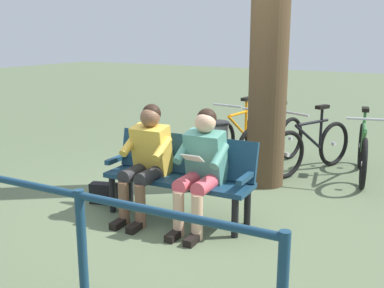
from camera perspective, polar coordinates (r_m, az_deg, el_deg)
The scene contains 12 objects.
ground_plane at distance 5.15m, azimuth -1.66°, elevation -8.55°, with size 40.00×40.00×0.00m, color #566647.
bench at distance 4.95m, azimuth -1.34°, elevation -3.24°, with size 1.63×0.57×0.87m.
person_reading at distance 4.62m, azimuth 1.16°, elevation -2.41°, with size 0.51×0.78×1.20m.
person_companion at distance 4.93m, azimuth -5.55°, elevation -1.47°, with size 0.51×0.78×1.20m.
handbag at distance 5.52m, azimuth -10.74°, elevation -5.92°, with size 0.30×0.14×0.24m, color black.
tree_trunk at distance 5.90m, azimuth 9.54°, elevation 14.40°, with size 0.48×0.48×4.09m, color #4C3823.
litter_bin at distance 6.28m, azimuth 2.84°, elevation -0.75°, with size 0.37×0.37×0.78m.
bicycle_black at distance 6.71m, azimuth 20.07°, elevation -0.90°, with size 0.54×1.65×0.94m.
bicycle_orange at distance 6.78m, azimuth 14.40°, elevation -0.34°, with size 0.73×1.58×0.94m.
bicycle_red at distance 6.98m, azimuth 9.74°, elevation 0.26°, with size 0.54×1.65×0.94m.
bicycle_purple at distance 7.36m, azimuth 5.87°, elevation 1.08°, with size 0.48×1.68×0.94m.
railing_fence at distance 3.49m, azimuth -13.41°, elevation -9.51°, with size 3.05×0.20×0.85m.
Camera 1 is at (-2.55, 4.04, 1.93)m, focal length 43.72 mm.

